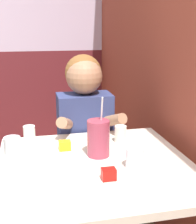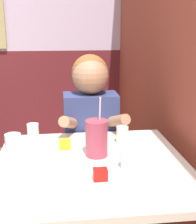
# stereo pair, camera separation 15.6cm
# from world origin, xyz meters

# --- Properties ---
(brick_wall_right) EXTENTS (0.08, 4.53, 2.70)m
(brick_wall_right) POSITION_xyz_m (1.42, 1.26, 1.35)
(brick_wall_right) COLOR brown
(brick_wall_right) RESTS_ON ground_plane
(main_table) EXTENTS (0.91, 0.88, 0.74)m
(main_table) POSITION_xyz_m (0.85, 0.40, 0.67)
(main_table) COLOR beige
(main_table) RESTS_ON ground_plane
(person_seated) EXTENTS (0.42, 0.42, 1.20)m
(person_seated) POSITION_xyz_m (0.90, 0.96, 0.65)
(person_seated) COLOR navy
(person_seated) RESTS_ON ground_plane
(cocktail_pitcher) EXTENTS (0.11, 0.11, 0.30)m
(cocktail_pitcher) POSITION_xyz_m (0.88, 0.49, 0.83)
(cocktail_pitcher) COLOR #99384C
(cocktail_pitcher) RESTS_ON main_table
(glass_near_pitcher) EXTENTS (0.08, 0.08, 0.09)m
(glass_near_pitcher) POSITION_xyz_m (1.01, 0.32, 0.79)
(glass_near_pitcher) COLOR silver
(glass_near_pitcher) RESTS_ON main_table
(glass_center) EXTENTS (0.07, 0.07, 0.09)m
(glass_center) POSITION_xyz_m (0.55, 0.76, 0.79)
(glass_center) COLOR silver
(glass_center) RESTS_ON main_table
(glass_far_side) EXTENTS (0.07, 0.07, 0.09)m
(glass_far_side) POSITION_xyz_m (1.04, 0.64, 0.79)
(glass_far_side) COLOR silver
(glass_far_side) RESTS_ON main_table
(glass_by_brick) EXTENTS (0.08, 0.08, 0.10)m
(glass_by_brick) POSITION_xyz_m (0.47, 0.57, 0.79)
(glass_by_brick) COLOR silver
(glass_by_brick) RESTS_ON main_table
(condiment_ketchup) EXTENTS (0.06, 0.04, 0.05)m
(condiment_ketchup) POSITION_xyz_m (0.87, 0.23, 0.77)
(condiment_ketchup) COLOR #B7140F
(condiment_ketchup) RESTS_ON main_table
(condiment_mustard) EXTENTS (0.06, 0.04, 0.05)m
(condiment_mustard) POSITION_xyz_m (0.73, 0.59, 0.77)
(condiment_mustard) COLOR yellow
(condiment_mustard) RESTS_ON main_table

